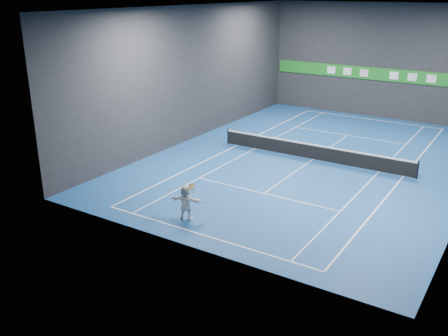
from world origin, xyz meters
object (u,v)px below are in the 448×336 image
Objects in this scene: player at (186,202)px; tennis_ball at (181,154)px; tennis_racket at (192,187)px; tennis_net at (313,151)px.

player is 2.28m from tennis_ball.
player is 3.59× the size of tennis_racket.
tennis_net is at bearing 83.38° from tennis_racket.
player is 11.11m from tennis_net.
tennis_racket is at bearing -96.62° from tennis_net.
player is 24.87× the size of tennis_ball.
player is at bearing -16.58° from tennis_ball.
tennis_ball is 11.36m from tennis_net.
tennis_ball reaches higher than player.
tennis_ball is 0.14× the size of tennis_racket.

